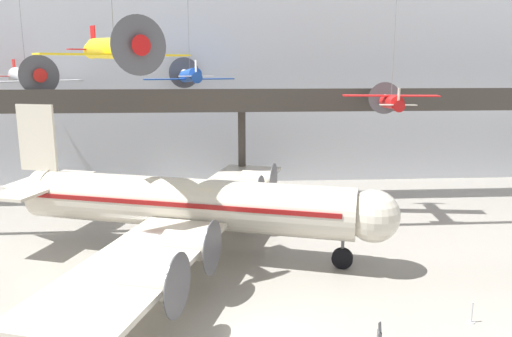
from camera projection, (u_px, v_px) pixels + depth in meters
The scene contains 9 objects.
hangar_back_wall at pixel (238, 68), 52.31m from camera, with size 140.00×3.00×23.88m.
mezzanine_walkway at pixel (242, 107), 44.83m from camera, with size 110.00×3.20×10.22m.
airliner_silver_main at pixel (184, 204), 32.39m from camera, with size 26.83×31.22×9.67m.
suspended_plane_yellow_lowwing at pixel (114, 49), 27.98m from camera, with size 7.93×7.28×7.89m.
suspended_plane_blue_trainer at pixel (190, 76), 46.55m from camera, with size 8.55×7.10×9.55m.
suspended_plane_red_highwing at pixel (391, 101), 39.40m from camera, with size 7.59×6.22×11.26m.
suspended_plane_silver_racer at pixel (26, 77), 45.34m from camera, with size 8.66×8.06×9.86m.
stanchion_barrier at pixel (472, 316), 24.21m from camera, with size 0.36×0.36×1.08m.
info_sign_pedestal at pixel (379, 336), 22.20m from camera, with size 0.22×0.77×1.24m.
Camera 1 is at (-1.93, -20.32, 12.34)m, focal length 35.00 mm.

